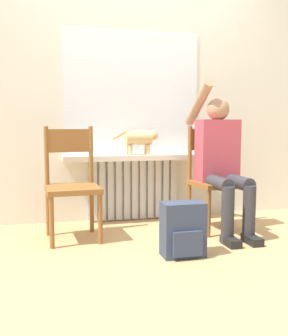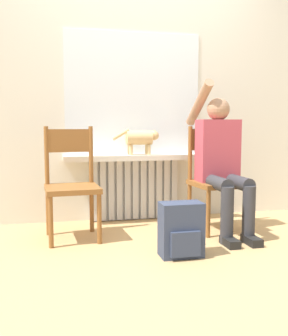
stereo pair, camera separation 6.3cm
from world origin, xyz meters
name	(u,v)px [view 2 (the right image)]	position (x,y,z in m)	size (l,w,h in m)	color
ground_plane	(169,258)	(0.00, 0.00, 0.00)	(12.00, 12.00, 0.00)	tan
wall_with_window	(133,78)	(0.00, 1.23, 1.35)	(7.00, 0.06, 2.70)	silver
radiator	(135,189)	(0.00, 1.15, 0.29)	(0.85, 0.08, 0.58)	silver
windowsill	(137,157)	(0.00, 1.06, 0.61)	(1.34, 0.28, 0.05)	silver
window_glass	(133,93)	(0.00, 1.20, 1.20)	(1.29, 0.01, 1.14)	white
chair_left	(71,183)	(-0.62, 0.65, 0.45)	(0.44, 0.44, 0.89)	brown
chair_right	(215,178)	(0.61, 0.65, 0.45)	(0.45, 0.45, 0.89)	brown
person	(222,158)	(0.61, 0.53, 0.63)	(0.36, 0.95, 1.28)	#333338
cat	(141,138)	(0.03, 1.03, 0.78)	(0.44, 0.13, 0.24)	#DBB77A
backpack	(181,230)	(0.09, 0.02, 0.18)	(0.29, 0.20, 0.38)	#333D56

